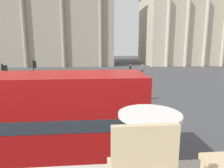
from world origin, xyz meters
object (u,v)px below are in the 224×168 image
object	(u,v)px
plaza_building_left	(50,18)
traffic_light_mid	(35,72)
cafe_dining_table	(149,133)
double_decker_bus	(2,121)
plaza_building_right	(206,30)
traffic_light_near	(5,84)
pedestrian_black	(130,68)
car_silver	(87,79)
car_black	(86,97)
pedestrian_grey	(142,68)
pedestrian_blue	(146,90)

from	to	relation	value
plaza_building_left	traffic_light_mid	bearing A→B (deg)	-81.34
cafe_dining_table	plaza_building_left	world-z (taller)	plaza_building_left
double_decker_bus	plaza_building_right	world-z (taller)	plaza_building_right
traffic_light_near	pedestrian_black	size ratio (longest dim) A/B	2.21
car_silver	car_black	bearing A→B (deg)	143.45
double_decker_bus	traffic_light_mid	bearing A→B (deg)	100.06
cafe_dining_table	pedestrian_grey	xyz separation A→B (m)	(7.99, 33.43, -3.17)
plaza_building_right	pedestrian_blue	bearing A→B (deg)	-125.40
plaza_building_right	car_black	bearing A→B (deg)	-129.86
plaza_building_right	plaza_building_left	bearing A→B (deg)	178.24
car_black	pedestrian_black	bearing A→B (deg)	-85.43
plaza_building_left	pedestrian_black	world-z (taller)	plaza_building_left
car_silver	pedestrian_grey	bearing A→B (deg)	-84.87
car_black	traffic_light_mid	bearing A→B (deg)	-10.96
car_black	car_silver	distance (m)	9.44
pedestrian_blue	pedestrian_grey	distance (m)	17.83
pedestrian_blue	car_black	bearing A→B (deg)	-137.66
double_decker_bus	pedestrian_blue	size ratio (longest dim) A/B	6.37
double_decker_bus	car_silver	size ratio (longest dim) A/B	2.54
plaza_building_right	pedestrian_blue	size ratio (longest dim) A/B	21.36
cafe_dining_table	car_black	world-z (taller)	cafe_dining_table
car_silver	traffic_light_mid	bearing A→B (deg)	99.17
traffic_light_mid	pedestrian_grey	xyz separation A→B (m)	(14.63, 14.44, -1.35)
plaza_building_right	cafe_dining_table	bearing A→B (deg)	-119.97
plaza_building_right	traffic_light_near	distance (m)	56.66
plaza_building_right	pedestrian_blue	world-z (taller)	plaza_building_right
pedestrian_grey	cafe_dining_table	bearing A→B (deg)	136.51
plaza_building_left	car_black	size ratio (longest dim) A/B	7.93
cafe_dining_table	traffic_light_mid	distance (m)	20.21
car_silver	plaza_building_left	bearing A→B (deg)	-18.91
traffic_light_near	traffic_light_mid	bearing A→B (deg)	91.60
car_silver	pedestrian_black	xyz separation A→B (m)	(7.39, 9.16, 0.31)
plaza_building_left	car_silver	bearing A→B (deg)	-70.90
plaza_building_left	traffic_light_near	world-z (taller)	plaza_building_left
car_silver	pedestrian_blue	bearing A→B (deg)	176.07
traffic_light_near	car_silver	bearing A→B (deg)	69.08
plaza_building_left	car_black	xyz separation A→B (m)	(10.82, -39.98, -11.58)
traffic_light_mid	car_black	distance (m)	6.84
traffic_light_mid	plaza_building_left	bearing A→B (deg)	98.66
traffic_light_near	pedestrian_grey	xyz separation A→B (m)	(14.43, 21.72, -1.51)
cafe_dining_table	pedestrian_blue	world-z (taller)	cafe_dining_table
plaza_building_right	pedestrian_blue	distance (m)	47.01
plaza_building_right	traffic_light_mid	size ratio (longest dim) A/B	9.89
cafe_dining_table	double_decker_bus	bearing A→B (deg)	125.28
pedestrian_grey	pedestrian_black	xyz separation A→B (m)	(-2.16, 0.22, -0.01)
double_decker_bus	pedestrian_blue	distance (m)	13.26
plaza_building_left	plaza_building_right	size ratio (longest dim) A/B	0.93
cafe_dining_table	plaza_building_right	size ratio (longest dim) A/B	0.02
pedestrian_grey	pedestrian_black	distance (m)	2.17
plaza_building_left	pedestrian_blue	xyz separation A→B (m)	(16.31, -39.01, -11.32)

